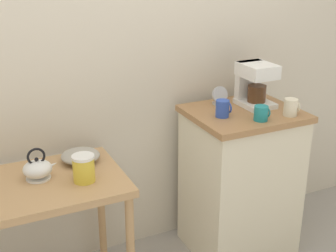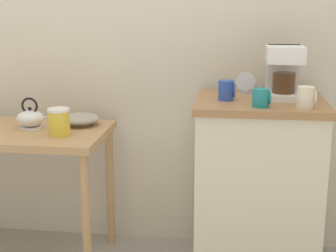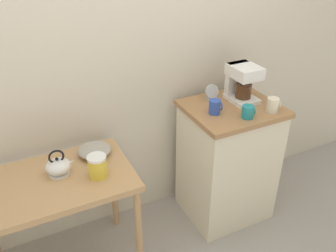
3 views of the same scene
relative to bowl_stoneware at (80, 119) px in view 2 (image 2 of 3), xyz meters
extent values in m
cube|color=beige|center=(0.46, 0.26, 0.62)|extent=(4.40, 0.10, 2.80)
cube|color=tan|center=(-0.29, -0.14, -0.06)|extent=(0.92, 0.57, 0.04)
cylinder|color=tan|center=(0.13, -0.39, -0.43)|extent=(0.04, 0.04, 0.71)
cylinder|color=tan|center=(0.13, 0.11, -0.43)|extent=(0.04, 0.04, 0.71)
cube|color=beige|center=(0.96, -0.12, -0.33)|extent=(0.61, 0.52, 0.90)
cube|color=#9E7044|center=(0.96, -0.12, 0.14)|extent=(0.64, 0.55, 0.04)
cylinder|color=#9E998C|center=(0.00, 0.00, -0.03)|extent=(0.09, 0.09, 0.01)
ellipsoid|color=#9E998C|center=(0.00, 0.00, 0.00)|extent=(0.21, 0.21, 0.06)
cylinder|color=white|center=(-0.24, -0.10, -0.03)|extent=(0.12, 0.12, 0.01)
ellipsoid|color=white|center=(-0.24, -0.10, 0.02)|extent=(0.14, 0.14, 0.09)
cone|color=white|center=(-0.18, -0.10, 0.02)|extent=(0.07, 0.03, 0.05)
sphere|color=black|center=(-0.24, -0.10, 0.07)|extent=(0.02, 0.02, 0.02)
torus|color=black|center=(-0.24, -0.10, 0.09)|extent=(0.09, 0.01, 0.09)
cylinder|color=gold|center=(-0.04, -0.22, 0.03)|extent=(0.11, 0.11, 0.12)
cylinder|color=white|center=(-0.04, -0.22, 0.10)|extent=(0.11, 0.11, 0.01)
cube|color=white|center=(1.07, -0.07, 0.17)|extent=(0.18, 0.22, 0.03)
cube|color=white|center=(1.07, 0.01, 0.28)|extent=(0.16, 0.05, 0.26)
cube|color=white|center=(1.07, -0.07, 0.37)|extent=(0.18, 0.22, 0.08)
cylinder|color=#4C2D19|center=(1.07, -0.08, 0.23)|extent=(0.11, 0.11, 0.10)
cylinder|color=#2D4CAD|center=(0.79, -0.15, 0.20)|extent=(0.08, 0.08, 0.10)
torus|color=#2D4CAD|center=(0.83, -0.15, 0.20)|extent=(0.01, 0.06, 0.06)
cylinder|color=beige|center=(1.15, -0.30, 0.20)|extent=(0.08, 0.08, 0.10)
torus|color=beige|center=(1.19, -0.30, 0.20)|extent=(0.01, 0.07, 0.07)
cylinder|color=teal|center=(0.95, -0.30, 0.20)|extent=(0.08, 0.08, 0.08)
torus|color=teal|center=(0.99, -0.30, 0.20)|extent=(0.01, 0.06, 0.06)
cube|color=#B2B5BA|center=(0.89, 0.04, 0.16)|extent=(0.07, 0.05, 0.02)
cylinder|color=#B2B5BA|center=(0.89, 0.04, 0.22)|extent=(0.10, 0.05, 0.10)
cylinder|color=black|center=(0.89, 0.03, 0.22)|extent=(0.09, 0.03, 0.08)
camera|label=1|loc=(-0.55, -2.27, 1.06)|focal=49.85mm
camera|label=2|loc=(0.82, -2.62, 0.63)|focal=54.33mm
camera|label=3|loc=(-0.42, -1.91, 1.27)|focal=38.36mm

